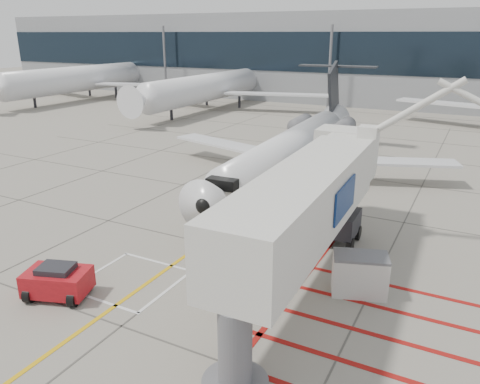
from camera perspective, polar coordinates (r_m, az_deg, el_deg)
The scene contains 10 objects.
ground_plane at distance 22.08m, azimuth -7.35°, elevation -10.65°, with size 260.00×260.00×0.00m, color gray.
regional_jet at distance 33.08m, azimuth 4.86°, elevation 6.96°, with size 24.50×30.90×8.10m, color silver, non-canonical shape.
jet_bridge at distance 19.47m, azimuth 7.78°, elevation -2.64°, with size 8.86×18.71×7.48m, color silver, non-canonical shape.
pushback_tug at distance 21.81m, azimuth -21.36°, elevation -9.99°, with size 2.65×1.66×1.54m, color #B01119, non-canonical shape.
baggage_cart at distance 27.68m, azimuth 4.73°, elevation -2.89°, with size 1.90×1.20×1.20m, color #58585D, non-canonical shape.
ground_power_unit at distance 21.17m, azimuth 14.38°, elevation -9.69°, with size 2.30×1.34×1.82m, color silver, non-canonical shape.
cone_nose at distance 27.84m, azimuth -0.25°, elevation -3.54°, with size 0.31×0.31×0.43m, color #EE480C.
cone_side at distance 27.06m, azimuth 6.31°, elevation -4.28°, with size 0.35×0.35×0.49m, color #E35C0B.
bg_aircraft_a at distance 86.75m, azimuth -17.71°, elevation 14.95°, with size 37.46×41.62×12.49m, color silver, non-canonical shape.
bg_aircraft_b at distance 71.62m, azimuth -2.96°, elevation 14.80°, with size 34.93×38.82×11.64m, color silver, non-canonical shape.
Camera 1 is at (11.28, -15.62, 10.80)m, focal length 35.00 mm.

